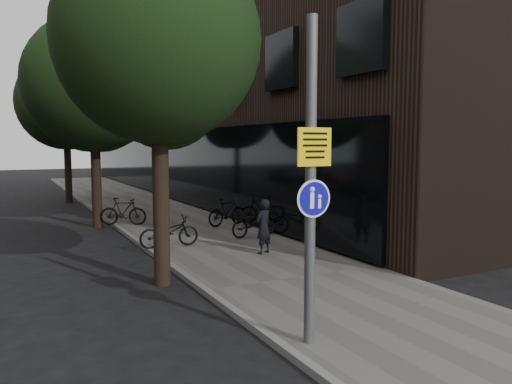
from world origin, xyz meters
TOP-DOWN VIEW (x-y plane):
  - ground at (0.00, 0.00)m, footprint 120.00×120.00m
  - sidewalk at (0.25, 10.00)m, footprint 4.50×60.00m
  - curb_edge at (-2.00, 10.00)m, footprint 0.15×60.00m
  - building_right_dark_brick at (8.50, 22.00)m, footprint 12.00×40.00m
  - street_tree_near at (-2.53, 4.64)m, footprint 4.40×4.40m
  - street_tree_mid at (-2.53, 13.14)m, footprint 5.00×5.00m
  - street_tree_far at (-2.53, 22.14)m, footprint 5.00×5.00m
  - signpost at (-1.61, 0.07)m, footprint 0.56×0.16m
  - pedestrian at (0.63, 5.82)m, footprint 0.64×0.54m
  - parked_bike_facade_near at (1.54, 8.19)m, footprint 1.83×0.90m
  - parked_bike_facade_far at (1.61, 10.55)m, footprint 1.79×0.94m
  - parked_bike_curb_near at (-1.43, 7.81)m, footprint 1.75×0.65m
  - parked_bike_curb_far at (-1.77, 12.39)m, footprint 1.73×1.21m

SIDE VIEW (x-z plane):
  - ground at x=0.00m, z-range 0.00..0.00m
  - sidewalk at x=0.25m, z-range 0.00..0.12m
  - curb_edge at x=-2.00m, z-range 0.00..0.13m
  - parked_bike_curb_near at x=-1.43m, z-range 0.12..1.03m
  - parked_bike_facade_near at x=1.54m, z-range 0.12..1.04m
  - parked_bike_curb_far at x=-1.77m, z-range 0.12..1.14m
  - parked_bike_facade_far at x=1.61m, z-range 0.12..1.15m
  - pedestrian at x=0.63m, z-range 0.12..1.62m
  - signpost at x=-1.61m, z-range 0.14..4.99m
  - street_tree_near at x=-2.53m, z-range 1.36..8.86m
  - street_tree_mid at x=-2.53m, z-range 1.21..9.01m
  - street_tree_far at x=-2.53m, z-range 1.21..9.01m
  - building_right_dark_brick at x=8.50m, z-range 0.00..18.00m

